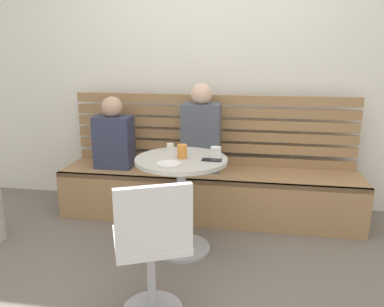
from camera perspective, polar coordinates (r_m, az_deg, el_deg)
name	(u,v)px	position (r m, az deg, el deg)	size (l,w,h in m)	color
ground	(185,294)	(2.58, -1.04, -20.32)	(8.00, 8.00, 0.00)	#70665B
back_wall	(215,56)	(3.73, 3.52, 14.37)	(5.20, 0.10, 2.90)	white
booth_bench	(208,194)	(3.53, 2.45, -6.10)	(2.70, 0.52, 0.44)	#A87C51
booth_backrest	(212,130)	(3.60, 3.02, 3.58)	(2.65, 0.04, 0.67)	#9A7249
cafe_table	(181,187)	(2.85, -1.60, -4.97)	(0.68, 0.68, 0.74)	#ADADB2
white_chair	(152,246)	(2.15, -6.02, -13.59)	(0.53, 0.53, 0.85)	#ADADB2
person_adult	(201,132)	(3.41, 1.39, 3.25)	(0.34, 0.22, 0.79)	#4C515B
person_child_left	(114,136)	(3.59, -11.67, 2.53)	(0.34, 0.22, 0.66)	#333851
cup_tumbler_orange	(182,151)	(2.77, -1.48, 0.32)	(0.07, 0.07, 0.10)	orange
cup_ceramic_white	(216,152)	(2.83, 3.59, 0.29)	(0.08, 0.08, 0.07)	white
cup_espresso_small	(170,147)	(2.99, -3.30, 0.99)	(0.06, 0.06, 0.06)	silver
plate_small	(169,164)	(2.62, -3.51, -1.54)	(0.17, 0.17, 0.01)	white
phone_on_table	(212,160)	(2.72, 2.99, -0.97)	(0.07, 0.14, 0.01)	black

